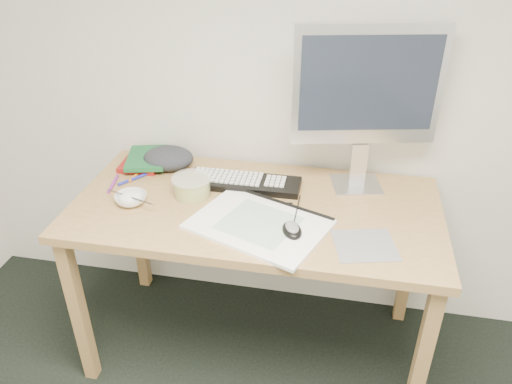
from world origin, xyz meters
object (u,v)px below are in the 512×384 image
at_px(desk, 255,222).
at_px(keyboard, 244,183).
at_px(monitor, 367,90).
at_px(sketchpad, 259,224).
at_px(rice_bowl, 131,199).

relative_size(desk, keyboard, 3.09).
height_order(keyboard, monitor, monitor).
bearing_deg(keyboard, monitor, 11.07).
distance_m(sketchpad, rice_bowl, 0.51).
bearing_deg(keyboard, sketchpad, -68.01).
xyz_separation_m(sketchpad, monitor, (0.33, 0.36, 0.40)).
height_order(desk, keyboard, keyboard).
bearing_deg(rice_bowl, monitor, 19.80).
bearing_deg(desk, keyboard, 118.21).
relative_size(keyboard, monitor, 0.70).
xyz_separation_m(desk, monitor, (0.37, 0.22, 0.48)).
height_order(sketchpad, rice_bowl, rice_bowl).
height_order(desk, sketchpad, sketchpad).
bearing_deg(keyboard, desk, -61.95).
bearing_deg(monitor, keyboard, 178.51).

